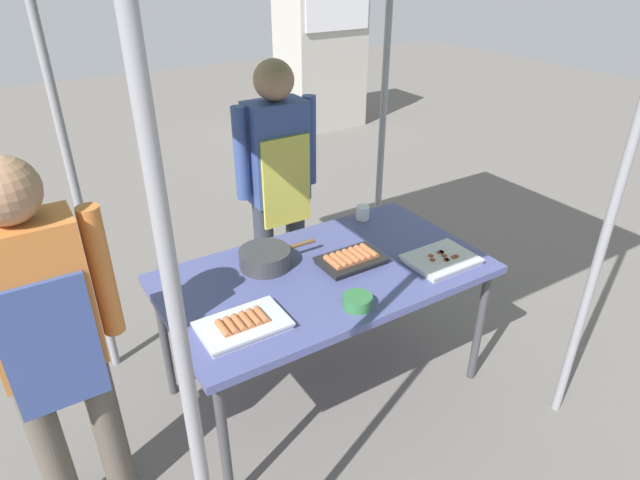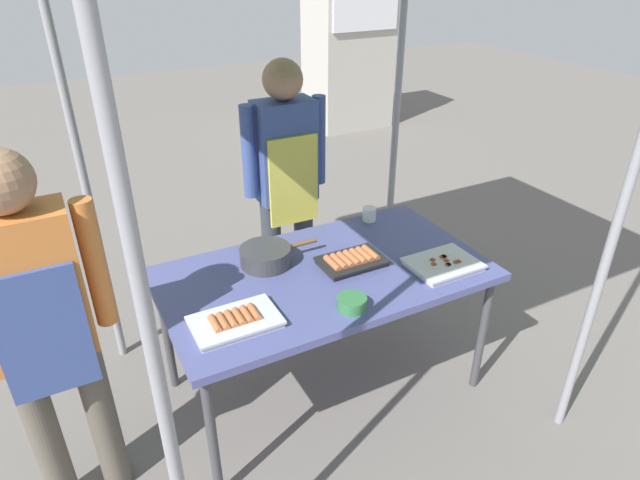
% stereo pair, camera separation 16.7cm
% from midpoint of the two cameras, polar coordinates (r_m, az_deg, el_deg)
% --- Properties ---
extents(ground_plane, '(18.00, 18.00, 0.00)m').
position_cam_midpoint_polar(ground_plane, '(3.12, 2.03, -15.05)').
color(ground_plane, '#66605B').
extents(stall_table, '(1.60, 0.90, 0.75)m').
position_cam_midpoint_polar(stall_table, '(2.69, 2.28, -4.27)').
color(stall_table, '#4C518C').
rests_on(stall_table, ground).
extents(tray_grilled_sausages, '(0.33, 0.22, 0.05)m').
position_cam_midpoint_polar(tray_grilled_sausages, '(2.71, 5.16, -2.22)').
color(tray_grilled_sausages, black).
rests_on(tray_grilled_sausages, stall_table).
extents(tray_meat_skewers, '(0.34, 0.27, 0.04)m').
position_cam_midpoint_polar(tray_meat_skewers, '(2.77, 14.61, -2.55)').
color(tray_meat_skewers, silver).
rests_on(tray_meat_skewers, stall_table).
extents(tray_pork_links, '(0.37, 0.24, 0.05)m').
position_cam_midpoint_polar(tray_pork_links, '(2.31, -6.92, -8.59)').
color(tray_pork_links, silver).
rests_on(tray_pork_links, stall_table).
extents(cooking_wok, '(0.42, 0.26, 0.09)m').
position_cam_midpoint_polar(cooking_wok, '(2.70, -4.00, -1.67)').
color(cooking_wok, '#38383A').
rests_on(cooking_wok, stall_table).
extents(condiment_bowl, '(0.13, 0.13, 0.06)m').
position_cam_midpoint_polar(condiment_bowl, '(2.40, 5.40, -6.70)').
color(condiment_bowl, '#33723F').
rests_on(condiment_bowl, stall_table).
extents(drink_cup_near_edge, '(0.08, 0.08, 0.08)m').
position_cam_midpoint_polar(drink_cup_near_edge, '(3.15, 6.77, 2.72)').
color(drink_cup_near_edge, white).
rests_on(drink_cup_near_edge, stall_table).
extents(vendor_woman, '(0.52, 0.23, 1.64)m').
position_cam_midpoint_polar(vendor_woman, '(3.18, -2.12, 6.84)').
color(vendor_woman, '#333842').
rests_on(vendor_woman, ground).
extents(customer_nearby, '(0.52, 0.23, 1.61)m').
position_cam_midpoint_polar(customer_nearby, '(2.20, -25.50, -7.73)').
color(customer_nearby, '#595147').
rests_on(customer_nearby, ground).
extents(neighbor_stall_left, '(0.99, 0.78, 1.79)m').
position_cam_midpoint_polar(neighbor_stall_left, '(7.37, 3.68, 18.87)').
color(neighbor_stall_left, '#B7B2A8').
rests_on(neighbor_stall_left, ground).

